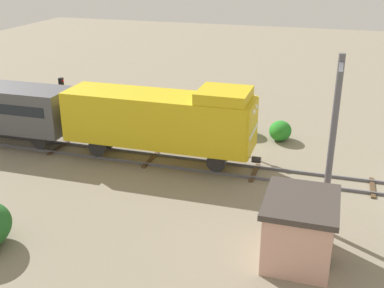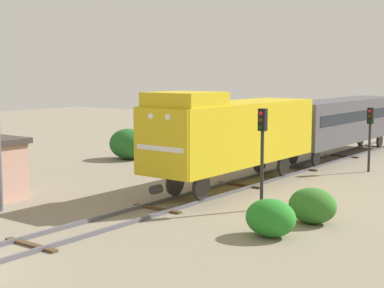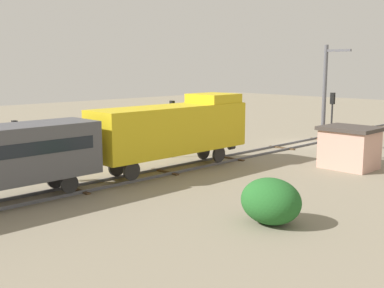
{
  "view_description": "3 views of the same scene",
  "coord_description": "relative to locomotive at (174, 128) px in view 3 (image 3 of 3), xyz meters",
  "views": [
    {
      "loc": [
        -24.64,
        5.69,
        11.78
      ],
      "look_at": [
        -0.56,
        13.04,
        1.6
      ],
      "focal_mm": 45.0,
      "sensor_mm": 36.0,
      "label": 1
    },
    {
      "loc": [
        15.24,
        -8.5,
        5.6
      ],
      "look_at": [
        -0.63,
        12.72,
        2.35
      ],
      "focal_mm": 55.0,
      "sensor_mm": 36.0,
      "label": 2
    },
    {
      "loc": [
        -22.23,
        35.39,
        6.66
      ],
      "look_at": [
        -0.28,
        13.7,
        1.6
      ],
      "focal_mm": 45.0,
      "sensor_mm": 36.0,
      "label": 3
    }
  ],
  "objects": [
    {
      "name": "traffic_signal_near",
      "position": [
        -3.2,
        -13.92,
        0.38
      ],
      "size": [
        0.32,
        0.34,
        4.56
      ],
      "color": "#262628",
      "rests_on": "ground"
    },
    {
      "name": "bush_mid",
      "position": [
        6.02,
        -3.72,
        -2.11
      ],
      "size": [
        1.83,
        1.5,
        1.33
      ],
      "primitive_type": "ellipsoid",
      "color": "#337126",
      "rests_on": "ground"
    },
    {
      "name": "bush_near",
      "position": [
        5.65,
        -6.24,
        -2.12
      ],
      "size": [
        1.8,
        1.47,
        1.31
      ],
      "primitive_type": "ellipsoid",
      "color": "#278026",
      "rests_on": "ground"
    },
    {
      "name": "railway_track",
      "position": [
        0.0,
        -15.05,
        -2.7
      ],
      "size": [
        2.4,
        75.97,
        0.16
      ],
      "color": "#595960",
      "rests_on": "ground"
    },
    {
      "name": "relay_hut",
      "position": [
        -7.5,
        -8.63,
        -1.38
      ],
      "size": [
        3.5,
        2.9,
        2.74
      ],
      "color": "#D19E8C",
      "rests_on": "ground"
    },
    {
      "name": "catenary_mast",
      "position": [
        -5.06,
        -9.52,
        1.49
      ],
      "size": [
        1.94,
        0.28,
        8.04
      ],
      "color": "#595960",
      "rests_on": "ground"
    },
    {
      "name": "traffic_signal_far",
      "position": [
        3.6,
        8.69,
        -0.23
      ],
      "size": [
        0.32,
        0.34,
        3.63
      ],
      "color": "#262628",
      "rests_on": "ground"
    },
    {
      "name": "traffic_signal_mid",
      "position": [
        3.4,
        -2.97,
        0.11
      ],
      "size": [
        0.32,
        0.34,
        4.15
      ],
      "color": "#262628",
      "rests_on": "ground"
    },
    {
      "name": "bush_far",
      "position": [
        -10.59,
        4.16,
        -1.78
      ],
      "size": [
        2.72,
        2.23,
        1.98
      ],
      "primitive_type": "ellipsoid",
      "color": "#236026",
      "rests_on": "ground"
    },
    {
      "name": "locomotive",
      "position": [
        0.0,
        0.0,
        0.0
      ],
      "size": [
        2.9,
        11.6,
        4.6
      ],
      "color": "gold",
      "rests_on": "railway_track"
    },
    {
      "name": "worker_near_track",
      "position": [
        -2.4,
        -15.74,
        -1.78
      ],
      "size": [
        0.38,
        0.38,
        1.7
      ],
      "rotation": [
        0.0,
        0.0,
        3.63
      ],
      "color": "#262B38",
      "rests_on": "ground"
    },
    {
      "name": "ground_plane",
      "position": [
        0.0,
        -15.05,
        -2.77
      ],
      "size": [
        113.95,
        113.95,
        0.0
      ],
      "primitive_type": "plane",
      "color": "gray"
    }
  ]
}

